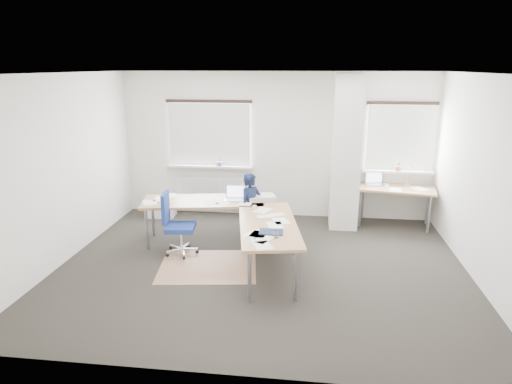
# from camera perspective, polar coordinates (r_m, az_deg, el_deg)

# --- Properties ---
(ground) EXTENTS (6.00, 6.00, 0.00)m
(ground) POSITION_cam_1_polar(r_m,az_deg,el_deg) (6.90, 0.69, -9.30)
(ground) COLOR black
(ground) RESTS_ON ground
(room_shell) EXTENTS (6.04, 5.04, 2.82)m
(room_shell) POSITION_cam_1_polar(r_m,az_deg,el_deg) (6.80, 2.71, 5.77)
(room_shell) COLOR silver
(room_shell) RESTS_ON ground
(floor_mat) EXTENTS (1.57, 1.38, 0.01)m
(floor_mat) POSITION_cam_1_polar(r_m,az_deg,el_deg) (6.94, -6.02, -9.21)
(floor_mat) COLOR #996E53
(floor_mat) RESTS_ON ground
(white_crate) EXTENTS (0.55, 0.40, 0.32)m
(white_crate) POSITION_cam_1_polar(r_m,az_deg,el_deg) (9.25, -11.74, -2.03)
(white_crate) COLOR white
(white_crate) RESTS_ON ground
(desk_main) EXTENTS (2.82, 2.63, 0.96)m
(desk_main) POSITION_cam_1_polar(r_m,az_deg,el_deg) (7.08, -2.48, -2.62)
(desk_main) COLOR #9E6844
(desk_main) RESTS_ON ground
(desk_side) EXTENTS (1.50, 0.93, 1.22)m
(desk_side) POSITION_cam_1_polar(r_m,az_deg,el_deg) (8.81, 17.02, 0.29)
(desk_side) COLOR #9E6844
(desk_side) RESTS_ON ground
(task_chair) EXTENTS (0.54, 0.54, 1.00)m
(task_chair) POSITION_cam_1_polar(r_m,az_deg,el_deg) (7.35, -9.66, -5.58)
(task_chair) COLOR navy
(task_chair) RESTS_ON ground
(person) EXTENTS (0.50, 0.52, 1.20)m
(person) POSITION_cam_1_polar(r_m,az_deg,el_deg) (7.60, -0.61, -2.08)
(person) COLOR black
(person) RESTS_ON ground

